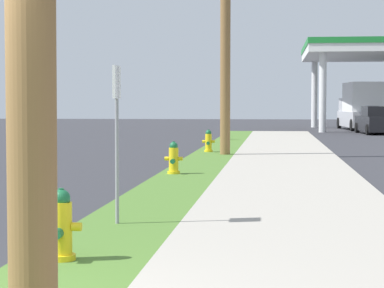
{
  "coord_description": "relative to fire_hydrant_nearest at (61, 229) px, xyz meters",
  "views": [
    {
      "loc": [
        2.68,
        -5.1,
        1.73
      ],
      "look_at": [
        0.64,
        13.67,
        0.73
      ],
      "focal_mm": 71.57,
      "sensor_mm": 36.0,
      "label": 1
    }
  ],
  "objects": [
    {
      "name": "fire_hydrant_nearest",
      "position": [
        0.0,
        0.0,
        0.0
      ],
      "size": [
        0.42,
        0.38,
        0.74
      ],
      "color": "yellow",
      "rests_on": "grass_verge"
    },
    {
      "name": "fire_hydrant_second",
      "position": [
        -0.13,
        9.76,
        0.0
      ],
      "size": [
        0.42,
        0.38,
        0.74
      ],
      "color": "yellow",
      "rests_on": "grass_verge"
    },
    {
      "name": "fire_hydrant_third",
      "position": [
        -0.02,
        17.82,
        0.0
      ],
      "size": [
        0.42,
        0.37,
        0.74
      ],
      "color": "yellow",
      "rests_on": "grass_verge"
    },
    {
      "name": "fire_hydrant_fourth",
      "position": [
        -0.04,
        26.52,
        0.0
      ],
      "size": [
        0.42,
        0.37,
        0.74
      ],
      "color": "yellow",
      "rests_on": "grass_verge"
    },
    {
      "name": "street_sign_post",
      "position": [
        0.08,
        2.43,
        1.19
      ],
      "size": [
        0.05,
        0.36,
        2.12
      ],
      "color": "gray",
      "rests_on": "grass_verge"
    },
    {
      "name": "car_black_by_near_pump",
      "position": [
        8.03,
        36.81,
        0.28
      ],
      "size": [
        2.21,
        4.61,
        1.57
      ],
      "color": "black",
      "rests_on": "ground"
    },
    {
      "name": "truck_silver_at_forecourt",
      "position": [
        7.8,
        43.82,
        1.04
      ],
      "size": [
        2.55,
        6.53,
        3.11
      ],
      "color": "#BCBCC1",
      "rests_on": "ground"
    }
  ]
}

